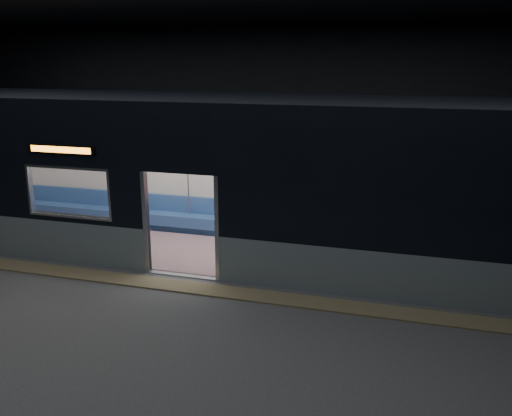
% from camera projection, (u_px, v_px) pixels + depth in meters
% --- Properties ---
extents(station_floor, '(24.00, 14.00, 0.01)m').
position_uv_depth(station_floor, '(159.00, 298.00, 9.59)').
color(station_floor, '#47494C').
rests_on(station_floor, ground).
extents(station_envelope, '(24.00, 14.00, 5.00)m').
position_uv_depth(station_envelope, '(148.00, 87.00, 8.61)').
color(station_envelope, black).
rests_on(station_envelope, station_floor).
extents(tactile_strip, '(22.80, 0.50, 0.03)m').
position_uv_depth(tactile_strip, '(172.00, 285.00, 10.10)').
color(tactile_strip, '#8C7F59').
rests_on(tactile_strip, station_floor).
extents(metro_car, '(18.00, 3.04, 3.35)m').
position_uv_depth(metro_car, '(208.00, 169.00, 11.45)').
color(metro_car, gray).
rests_on(metro_car, station_floor).
extents(passenger, '(0.48, 0.79, 1.49)m').
position_uv_depth(passenger, '(256.00, 205.00, 12.44)').
color(passenger, black).
rests_on(passenger, metro_car).
extents(handbag, '(0.39, 0.36, 0.16)m').
position_uv_depth(handbag, '(254.00, 214.00, 12.23)').
color(handbag, black).
rests_on(handbag, passenger).
extents(transit_map, '(1.03, 0.03, 0.67)m').
position_uv_depth(transit_map, '(310.00, 178.00, 12.24)').
color(transit_map, white).
rests_on(transit_map, metro_car).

